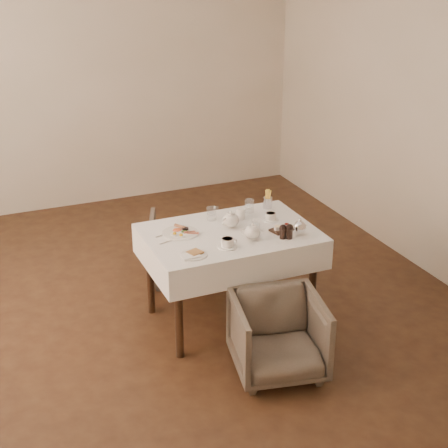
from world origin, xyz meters
TOP-DOWN VIEW (x-y plane):
  - table at (0.28, -0.42)m, footprint 1.28×0.88m
  - armchair_near at (0.31, -1.20)m, footprint 0.71×0.73m
  - armchair_far at (0.21, 0.39)m, footprint 0.79×0.80m
  - breakfast_plate at (-0.07, -0.30)m, footprint 0.27×0.27m
  - side_plate at (-0.12, -0.70)m, footprint 0.19×0.19m
  - teapot_centre at (0.32, -0.35)m, footprint 0.21×0.19m
  - teapot_front at (0.38, -0.61)m, footprint 0.19×0.18m
  - creamer at (0.46, -0.22)m, footprint 0.09×0.09m
  - teacup_near at (0.16, -0.67)m, footprint 0.14×0.14m
  - teacup_far at (0.66, -0.35)m, footprint 0.13×0.13m
  - glass_left at (0.24, -0.15)m, footprint 0.08×0.08m
  - glass_mid at (0.47, -0.48)m, footprint 0.07×0.07m
  - glass_right at (0.58, -0.12)m, footprint 0.09×0.09m
  - condiment_board at (0.65, -0.56)m, footprint 0.19×0.15m
  - pepper_mill_left at (0.59, -0.69)m, footprint 0.06×0.06m
  - pepper_mill_right at (0.64, -0.71)m, footprint 0.06×0.06m
  - silver_pot at (0.74, -0.67)m, footprint 0.14×0.13m
  - fries_cup at (0.76, -0.10)m, footprint 0.08×0.08m
  - cutlery_fork at (-0.18, -0.29)m, footprint 0.17×0.05m
  - cutlery_knife at (-0.19, -0.41)m, footprint 0.18×0.07m

SIDE VIEW (x-z plane):
  - armchair_near at x=0.31m, z-range 0.00..0.56m
  - armchair_far at x=0.21m, z-range 0.00..0.57m
  - table at x=0.28m, z-range 0.26..1.02m
  - cutlery_fork at x=-0.18m, z-range 0.76..0.76m
  - cutlery_knife at x=-0.19m, z-range 0.76..0.76m
  - side_plate at x=-0.12m, z-range 0.75..0.78m
  - breakfast_plate at x=-0.07m, z-range 0.75..0.78m
  - condiment_board at x=0.65m, z-range 0.75..0.79m
  - teacup_far at x=0.66m, z-range 0.75..0.81m
  - teacup_near at x=0.16m, z-range 0.75..0.82m
  - creamer at x=0.46m, z-range 0.76..0.84m
  - glass_mid at x=0.47m, z-range 0.75..0.84m
  - glass_left at x=0.24m, z-range 0.76..0.86m
  - glass_right at x=0.58m, z-range 0.76..0.86m
  - pepper_mill_left at x=0.59m, z-range 0.76..0.87m
  - pepper_mill_right at x=0.64m, z-range 0.76..0.87m
  - teapot_front at x=0.38m, z-range 0.76..0.88m
  - silver_pot at x=0.74m, z-range 0.76..0.88m
  - teapot_centre at x=0.32m, z-range 0.76..0.89m
  - fries_cup at x=0.76m, z-range 0.75..0.91m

